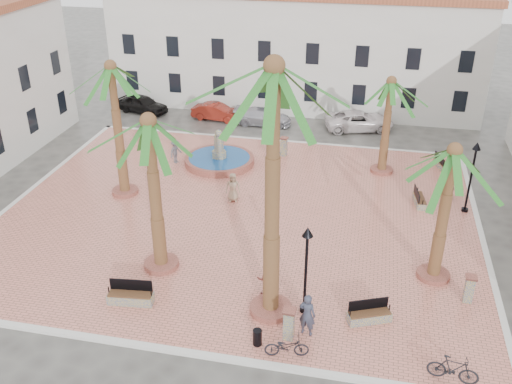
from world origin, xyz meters
TOP-DOWN VIEW (x-y plane):
  - ground at (0.00, 0.00)m, footprint 120.00×120.00m
  - plaza at (0.00, 0.00)m, footprint 26.00×22.00m
  - kerb_n at (0.00, 11.00)m, footprint 26.30×0.30m
  - kerb_s at (0.00, -11.00)m, footprint 26.30×0.30m
  - kerb_e at (13.00, 0.00)m, footprint 0.30×22.30m
  - kerb_w at (-13.00, 0.00)m, footprint 0.30×22.30m
  - building_north at (-0.00, 19.99)m, footprint 30.40×7.40m
  - fountain at (-2.82, 6.24)m, footprint 4.59×4.59m
  - palm_nw at (-7.21, 0.98)m, footprint 5.03×5.03m
  - palm_sw at (-2.41, -5.74)m, footprint 5.40×5.40m
  - palm_s at (3.34, -7.92)m, footprint 5.82×5.82m
  - palm_e at (10.28, -3.89)m, footprint 4.96×4.96m
  - palm_ne at (7.72, 7.25)m, footprint 4.69×4.69m
  - bench_s at (-2.73, -8.63)m, footprint 2.05×0.83m
  - bench_se at (7.47, -7.69)m, footprint 1.90×1.23m
  - bench_e at (9.91, 3.25)m, footprint 0.75×1.75m
  - bench_ne at (11.51, 8.64)m, footprint 0.97×1.73m
  - lamppost_s at (4.73, -7.61)m, footprint 0.45×0.45m
  - lamppost_e at (12.40, 2.92)m, footprint 0.46×0.46m
  - bollard_se at (4.35, -9.40)m, footprint 0.52×0.52m
  - bollard_n at (1.14, 8.38)m, footprint 0.57×0.57m
  - bollard_e at (11.63, -5.46)m, footprint 0.49×0.49m
  - litter_bin at (3.21, -10.03)m, footprint 0.36×0.36m
  - cyclist_a at (5.02, -8.99)m, footprint 0.79×0.62m
  - bicycle_a at (4.44, -10.40)m, footprint 1.81×0.93m
  - cyclist_b at (2.89, -6.78)m, footprint 0.97×0.86m
  - bicycle_b at (10.55, -10.40)m, footprint 1.90×0.79m
  - pedestrian_fountain_a at (-0.66, 1.40)m, footprint 0.95×0.73m
  - pedestrian_fountain_b at (0.74, 6.72)m, footprint 0.98×0.48m
  - pedestrian_north at (-5.65, 5.76)m, footprint 0.91×1.18m
  - pedestrian_east at (11.62, 4.34)m, footprint 0.57×1.76m
  - car_black at (-11.74, 14.92)m, footprint 4.65×2.87m
  - car_red at (-5.31, 14.58)m, footprint 4.13×1.85m
  - car_silver at (-1.53, 14.30)m, footprint 4.50×1.95m
  - car_white at (5.87, 14.77)m, footprint 5.64×3.73m

SIDE VIEW (x-z plane):
  - ground at x=0.00m, z-range 0.00..0.00m
  - plaza at x=0.00m, z-range 0.00..0.15m
  - kerb_n at x=0.00m, z-range 0.00..0.16m
  - kerb_s at x=0.00m, z-range 0.00..0.16m
  - kerb_e at x=13.00m, z-range 0.00..0.16m
  - kerb_w at x=-13.00m, z-range 0.00..0.16m
  - bench_ne at x=11.51m, z-range -0.04..0.84m
  - bench_e at x=9.91m, z-range -0.05..0.85m
  - bench_se at x=7.47m, z-range -0.06..0.90m
  - bench_s at x=-2.73m, z-range -0.08..0.97m
  - fountain at x=-2.82m, z-range -0.71..1.66m
  - litter_bin at x=3.21m, z-range 0.15..0.86m
  - bicycle_a at x=4.44m, z-range 0.15..1.05m
  - car_silver at x=-1.53m, z-range 0.00..1.29m
  - car_red at x=-5.31m, z-range 0.00..1.32m
  - bicycle_b at x=10.55m, z-range 0.15..1.26m
  - car_white at x=5.87m, z-range 0.00..1.44m
  - car_black at x=-11.74m, z-range 0.00..1.48m
  - bollard_e at x=11.63m, z-range 0.17..1.50m
  - bollard_n at x=1.14m, z-range 0.17..1.51m
  - bollard_se at x=4.35m, z-range 0.18..1.59m
  - pedestrian_north at x=-5.65m, z-range 0.15..1.76m
  - pedestrian_fountain_b at x=0.74m, z-range 0.15..1.78m
  - cyclist_b at x=2.89m, z-range 0.15..1.79m
  - pedestrian_fountain_a at x=-0.66m, z-range 0.15..1.87m
  - pedestrian_east at x=11.62m, z-range 0.15..2.04m
  - cyclist_a at x=5.02m, z-range 0.15..2.07m
  - lamppost_s at x=4.73m, z-range 0.89..5.07m
  - lamppost_e at x=12.40m, z-range 0.89..5.08m
  - building_north at x=0.00m, z-range 0.02..9.52m
  - palm_ne at x=7.72m, z-range 2.22..8.50m
  - palm_e at x=10.28m, z-range 2.39..9.14m
  - palm_sw at x=-2.41m, z-range 2.78..10.54m
  - palm_nw at x=-7.21m, z-range 2.96..10.99m
  - palm_s at x=3.34m, z-range 4.19..15.21m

